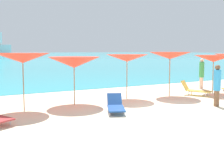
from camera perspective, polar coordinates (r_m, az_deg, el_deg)
The scene contains 10 objects.
ground_plane at distance 19.25m, azimuth -7.64°, elevation -2.44°, with size 50.00×100.00×0.30m, color beige.
umbrella_2 at distance 10.73m, azimuth -18.91°, elevation 3.41°, with size 2.25×2.25×2.30m.
umbrella_3 at distance 11.57m, azimuth -8.28°, elevation 2.64°, with size 2.51×2.51×2.12m.
umbrella_4 at distance 12.84m, azimuth 3.29°, elevation 3.60°, with size 2.10×2.10×2.21m.
umbrella_5 at distance 13.97m, azimuth 12.53°, elevation 4.04°, with size 2.22×2.22×2.32m.
umbrella_6 at distance 15.63m, azimuth 21.28°, elevation 3.25°, with size 2.13×2.13×2.15m.
lounge_chair_4 at distance 10.26m, azimuth 0.79°, elevation -6.78°, with size 1.17×1.64×0.64m.
lounge_chair_5 at distance 14.70m, azimuth 17.59°, elevation -3.11°, with size 1.19×1.60×0.77m.
beachgoer_0 at distance 17.31m, azimuth 18.95°, elevation 0.42°, with size 0.30×0.30×1.91m.
beachgoer_2 at distance 12.04m, azimuth 21.94°, elevation -1.96°, with size 0.30×0.30×1.79m.
Camera 1 is at (-6.55, -7.92, 2.37)m, focal length 41.91 mm.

